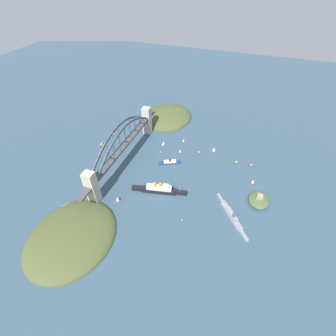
{
  "coord_description": "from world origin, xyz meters",
  "views": [
    {
      "loc": [
        276.08,
        179.16,
        272.34
      ],
      "look_at": [
        0.0,
        78.94,
        8.0
      ],
      "focal_mm": 25.5,
      "sensor_mm": 36.0,
      "label": 1
    }
  ],
  "objects_px": {
    "small_boat_5": "(236,162)",
    "small_boat_6": "(253,182)",
    "seaplane_taxiing_near_bridge": "(101,145)",
    "small_boat_9": "(251,165)",
    "small_boat_0": "(182,220)",
    "small_boat_7": "(118,199)",
    "small_boat_10": "(184,140)",
    "small_boat_2": "(161,153)",
    "small_boat_1": "(199,152)",
    "ocean_liner": "(159,189)",
    "naval_cruiser": "(232,216)",
    "small_boat_8": "(214,149)",
    "harbor_arch_bridge": "(124,147)",
    "harbor_ferry_steamer": "(170,162)",
    "small_boat_3": "(164,143)",
    "fort_island_mid_harbor": "(259,200)",
    "channel_marker_buoy": "(142,164)",
    "small_boat_4": "(180,151)"
  },
  "relations": [
    {
      "from": "small_boat_6",
      "to": "small_boat_7",
      "type": "relative_size",
      "value": 0.77
    },
    {
      "from": "seaplane_taxiing_near_bridge",
      "to": "small_boat_6",
      "type": "bearing_deg",
      "value": 88.89
    },
    {
      "from": "fort_island_mid_harbor",
      "to": "small_boat_7",
      "type": "relative_size",
      "value": 3.26
    },
    {
      "from": "small_boat_3",
      "to": "channel_marker_buoy",
      "type": "distance_m",
      "value": 69.77
    },
    {
      "from": "small_boat_5",
      "to": "small_boat_10",
      "type": "distance_m",
      "value": 108.5
    },
    {
      "from": "harbor_ferry_steamer",
      "to": "small_boat_10",
      "type": "distance_m",
      "value": 68.91
    },
    {
      "from": "ocean_liner",
      "to": "small_boat_10",
      "type": "height_order",
      "value": "ocean_liner"
    },
    {
      "from": "small_boat_1",
      "to": "ocean_liner",
      "type": "bearing_deg",
      "value": -16.26
    },
    {
      "from": "small_boat_7",
      "to": "small_boat_10",
      "type": "xyz_separation_m",
      "value": [
        -175.8,
        46.86,
        -1.27
      ]
    },
    {
      "from": "harbor_arch_bridge",
      "to": "fort_island_mid_harbor",
      "type": "height_order",
      "value": "harbor_arch_bridge"
    },
    {
      "from": "naval_cruiser",
      "to": "small_boat_8",
      "type": "bearing_deg",
      "value": -158.74
    },
    {
      "from": "ocean_liner",
      "to": "channel_marker_buoy",
      "type": "bearing_deg",
      "value": -133.39
    },
    {
      "from": "harbor_arch_bridge",
      "to": "small_boat_7",
      "type": "height_order",
      "value": "harbor_arch_bridge"
    },
    {
      "from": "seaplane_taxiing_near_bridge",
      "to": "small_boat_3",
      "type": "relative_size",
      "value": 1.16
    },
    {
      "from": "ocean_liner",
      "to": "small_boat_0",
      "type": "xyz_separation_m",
      "value": [
        38.22,
        49.13,
        -4.88
      ]
    },
    {
      "from": "seaplane_taxiing_near_bridge",
      "to": "small_boat_9",
      "type": "height_order",
      "value": "seaplane_taxiing_near_bridge"
    },
    {
      "from": "small_boat_9",
      "to": "seaplane_taxiing_near_bridge",
      "type": "bearing_deg",
      "value": -82.18
    },
    {
      "from": "fort_island_mid_harbor",
      "to": "small_boat_5",
      "type": "distance_m",
      "value": 89.71
    },
    {
      "from": "ocean_liner",
      "to": "small_boat_5",
      "type": "xyz_separation_m",
      "value": [
        -109.68,
        101.38,
        -4.85
      ]
    },
    {
      "from": "small_boat_5",
      "to": "small_boat_6",
      "type": "height_order",
      "value": "small_boat_6"
    },
    {
      "from": "fort_island_mid_harbor",
      "to": "small_boat_6",
      "type": "relative_size",
      "value": 4.22
    },
    {
      "from": "small_boat_0",
      "to": "small_boat_5",
      "type": "bearing_deg",
      "value": 160.54
    },
    {
      "from": "small_boat_8",
      "to": "small_boat_9",
      "type": "height_order",
      "value": "small_boat_8"
    },
    {
      "from": "small_boat_5",
      "to": "small_boat_2",
      "type": "bearing_deg",
      "value": -81.93
    },
    {
      "from": "fort_island_mid_harbor",
      "to": "small_boat_4",
      "type": "xyz_separation_m",
      "value": [
        -72.45,
        -144.35,
        -0.59
      ]
    },
    {
      "from": "small_boat_3",
      "to": "small_boat_8",
      "type": "height_order",
      "value": "small_boat_8"
    },
    {
      "from": "small_boat_3",
      "to": "ocean_liner",
      "type": "bearing_deg",
      "value": 17.42
    },
    {
      "from": "small_boat_7",
      "to": "small_boat_9",
      "type": "bearing_deg",
      "value": 129.93
    },
    {
      "from": "small_boat_4",
      "to": "small_boat_10",
      "type": "bearing_deg",
      "value": -173.87
    },
    {
      "from": "ocean_liner",
      "to": "naval_cruiser",
      "type": "relative_size",
      "value": 1.23
    },
    {
      "from": "small_boat_2",
      "to": "small_boat_8",
      "type": "height_order",
      "value": "small_boat_8"
    },
    {
      "from": "ocean_liner",
      "to": "fort_island_mid_harbor",
      "type": "height_order",
      "value": "ocean_liner"
    },
    {
      "from": "seaplane_taxiing_near_bridge",
      "to": "channel_marker_buoy",
      "type": "relative_size",
      "value": 3.94
    },
    {
      "from": "ocean_liner",
      "to": "small_boat_2",
      "type": "xyz_separation_m",
      "value": [
        -90.68,
        -32.62,
        -4.91
      ]
    },
    {
      "from": "small_boat_0",
      "to": "seaplane_taxiing_near_bridge",
      "type": "bearing_deg",
      "value": -119.65
    },
    {
      "from": "harbor_ferry_steamer",
      "to": "small_boat_9",
      "type": "xyz_separation_m",
      "value": [
        -41.82,
        134.73,
        -1.54
      ]
    },
    {
      "from": "small_boat_4",
      "to": "small_boat_6",
      "type": "xyz_separation_m",
      "value": [
        35.81,
        133.08,
        -0.43
      ]
    },
    {
      "from": "harbor_arch_bridge",
      "to": "small_boat_1",
      "type": "bearing_deg",
      "value": 120.21
    },
    {
      "from": "small_boat_0",
      "to": "small_boat_6",
      "type": "height_order",
      "value": "small_boat_6"
    },
    {
      "from": "small_boat_1",
      "to": "small_boat_3",
      "type": "xyz_separation_m",
      "value": [
        -1.55,
        -69.99,
        3.41
      ]
    },
    {
      "from": "harbor_arch_bridge",
      "to": "small_boat_10",
      "type": "xyz_separation_m",
      "value": [
        -90.15,
        78.25,
        -27.63
      ]
    },
    {
      "from": "small_boat_1",
      "to": "small_boat_8",
      "type": "xyz_separation_m",
      "value": [
        -14.36,
        24.45,
        3.48
      ]
    },
    {
      "from": "small_boat_1",
      "to": "small_boat_10",
      "type": "relative_size",
      "value": 1.16
    },
    {
      "from": "naval_cruiser",
      "to": "seaplane_taxiing_near_bridge",
      "type": "height_order",
      "value": "naval_cruiser"
    },
    {
      "from": "small_boat_8",
      "to": "channel_marker_buoy",
      "type": "bearing_deg",
      "value": -53.37
    },
    {
      "from": "small_boat_3",
      "to": "small_boat_4",
      "type": "bearing_deg",
      "value": 70.99
    },
    {
      "from": "small_boat_5",
      "to": "small_boat_7",
      "type": "height_order",
      "value": "small_boat_7"
    },
    {
      "from": "small_boat_3",
      "to": "harbor_ferry_steamer",
      "type": "bearing_deg",
      "value": 31.91
    },
    {
      "from": "ocean_liner",
      "to": "small_boat_8",
      "type": "bearing_deg",
      "value": 155.84
    },
    {
      "from": "channel_marker_buoy",
      "to": "small_boat_4",
      "type": "bearing_deg",
      "value": 137.23
    }
  ]
}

